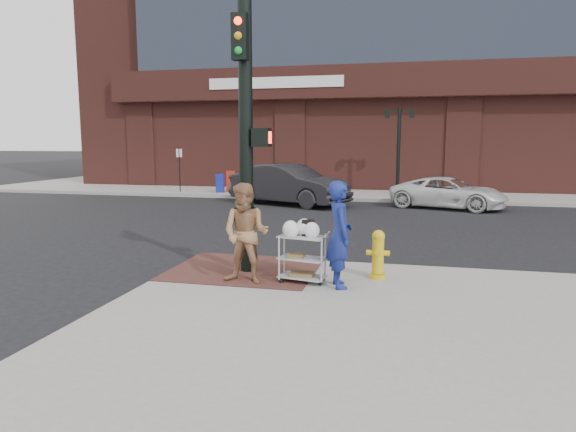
% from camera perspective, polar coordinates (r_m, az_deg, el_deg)
% --- Properties ---
extents(ground, '(220.00, 220.00, 0.00)m').
position_cam_1_polar(ground, '(9.15, -3.02, -8.42)').
color(ground, black).
rests_on(ground, ground).
extents(sidewalk_far, '(65.00, 36.00, 0.15)m').
position_cam_1_polar(sidewalk_far, '(41.72, 27.12, 3.91)').
color(sidewalk_far, gray).
rests_on(sidewalk_far, ground).
extents(brick_curb_ramp, '(2.80, 2.40, 0.01)m').
position_cam_1_polar(brick_curb_ramp, '(10.11, -4.89, -5.89)').
color(brick_curb_ramp, '#4B2623').
rests_on(brick_curb_ramp, sidewalk_near).
extents(lamp_post, '(1.32, 0.22, 4.00)m').
position_cam_1_polar(lamp_post, '(24.42, 12.20, 8.12)').
color(lamp_post, black).
rests_on(lamp_post, sidewalk_far).
extents(parking_sign, '(0.05, 0.05, 2.20)m').
position_cam_1_polar(parking_sign, '(25.89, -11.96, 5.10)').
color(parking_sign, black).
rests_on(parking_sign, sidewalk_far).
extents(traffic_signal_pole, '(0.61, 0.51, 5.00)m').
position_cam_1_polar(traffic_signal_pole, '(9.65, -4.62, 9.46)').
color(traffic_signal_pole, black).
rests_on(traffic_signal_pole, sidewalk_near).
extents(woman_blue, '(0.64, 0.78, 1.83)m').
position_cam_1_polar(woman_blue, '(8.76, 5.74, -2.05)').
color(woman_blue, navy).
rests_on(woman_blue, sidewalk_near).
extents(pedestrian_tan, '(0.91, 0.74, 1.77)m').
position_cam_1_polar(pedestrian_tan, '(8.99, -4.69, -1.95)').
color(pedestrian_tan, '#9E6E4A').
rests_on(pedestrian_tan, sidewalk_near).
extents(sedan_dark, '(5.44, 3.64, 1.70)m').
position_cam_1_polar(sedan_dark, '(21.32, 0.08, 3.53)').
color(sedan_dark, black).
rests_on(sedan_dark, ground).
extents(minivan_white, '(4.82, 3.30, 1.22)m').
position_cam_1_polar(minivan_white, '(21.16, 17.40, 2.47)').
color(minivan_white, silver).
rests_on(minivan_white, ground).
extents(utility_cart, '(0.88, 0.60, 1.12)m').
position_cam_1_polar(utility_cart, '(9.10, 1.61, -4.23)').
color(utility_cart, '#ABACB1').
rests_on(utility_cart, sidewalk_near).
extents(fire_hydrant, '(0.42, 0.30, 0.90)m').
position_cam_1_polar(fire_hydrant, '(9.48, 9.97, -4.15)').
color(fire_hydrant, gold).
rests_on(fire_hydrant, sidewalk_near).
extents(newsbox_red, '(0.54, 0.52, 1.02)m').
position_cam_1_polar(newsbox_red, '(25.58, -6.40, 3.86)').
color(newsbox_red, '#AE2413').
rests_on(newsbox_red, sidewalk_far).
extents(newsbox_yellow, '(0.45, 0.41, 1.04)m').
position_cam_1_polar(newsbox_yellow, '(25.09, -3.17, 3.84)').
color(newsbox_yellow, gold).
rests_on(newsbox_yellow, sidewalk_far).
extents(newsbox_blue, '(0.44, 0.41, 0.90)m').
position_cam_1_polar(newsbox_blue, '(25.14, -7.56, 3.63)').
color(newsbox_blue, navy).
rests_on(newsbox_blue, sidewalk_far).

